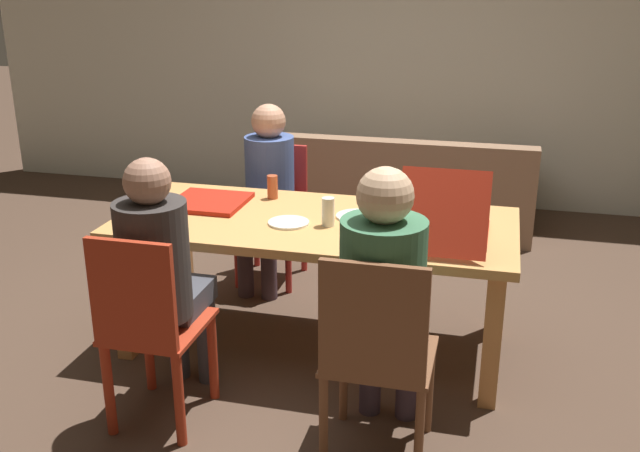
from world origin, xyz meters
name	(u,v)px	position (x,y,z in m)	size (l,w,h in m)	color
ground_plane	(316,344)	(0.00, 0.00, 0.00)	(20.00, 20.00, 0.00)	#4D382B
back_wall	(399,44)	(0.00, 2.81, 1.35)	(7.57, 0.12, 2.70)	silver
dining_table	(315,235)	(0.00, 0.00, 0.64)	(2.05, 0.93, 0.72)	tan
chair_0	(149,328)	(-0.50, -0.90, 0.49)	(0.39, 0.44, 0.93)	#AA311A
person_0	(161,268)	(-0.50, -0.75, 0.71)	(0.31, 0.54, 1.22)	#41424A
chair_1	(376,352)	(0.49, -0.93, 0.53)	(0.44, 0.43, 0.94)	brown
person_1	(384,289)	(0.49, -0.79, 0.74)	(0.34, 0.50, 1.25)	#423441
chair_2	(275,206)	(-0.50, 0.88, 0.48)	(0.40, 0.43, 0.87)	#B42B26
person_2	(267,182)	(-0.50, 0.74, 0.69)	(0.31, 0.50, 1.16)	#423038
pizza_box_0	(209,202)	(-0.63, 0.11, 0.73)	(0.40, 0.40, 0.03)	#B52112
pizza_box_1	(446,227)	(0.68, -0.11, 0.78)	(0.40, 0.58, 0.38)	red
plate_0	(358,215)	(0.21, 0.09, 0.73)	(0.23, 0.23, 0.03)	white
plate_1	(289,223)	(-0.12, -0.09, 0.73)	(0.21, 0.21, 0.01)	white
plate_2	(147,224)	(-0.80, -0.30, 0.73)	(0.25, 0.25, 0.01)	white
drinking_glass_0	(328,212)	(0.09, -0.07, 0.80)	(0.06, 0.06, 0.15)	silver
drinking_glass_1	(360,226)	(0.28, -0.23, 0.79)	(0.06, 0.06, 0.13)	silver
drinking_glass_2	(273,187)	(-0.33, 0.30, 0.79)	(0.06, 0.06, 0.13)	#B8512F
couch	(408,193)	(0.22, 2.07, 0.27)	(1.92, 0.81, 0.75)	#8C694E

